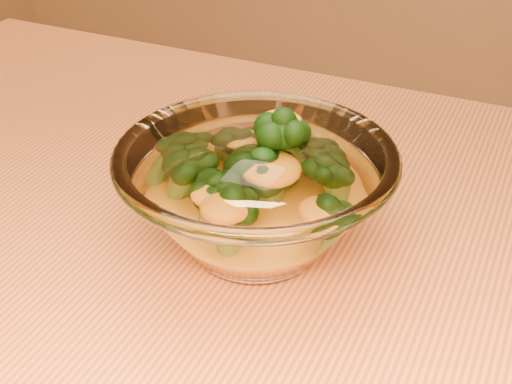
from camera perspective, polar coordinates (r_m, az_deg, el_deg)
glass_bowl at (r=0.49m, az=0.00°, el=-0.41°), size 0.19×0.19×0.09m
cheese_sauce at (r=0.50m, az=0.00°, el=-2.13°), size 0.11×0.11×0.03m
broccoli_heap at (r=0.49m, az=-0.01°, el=1.22°), size 0.15×0.12×0.08m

